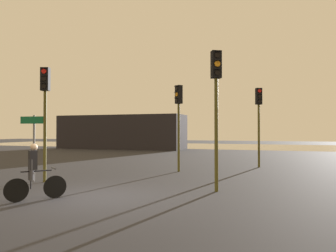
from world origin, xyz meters
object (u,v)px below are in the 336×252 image
traffic_light_near_right (216,94)px  cyclist (34,172)px  distant_building (121,132)px  traffic_light_near_left (45,102)px  traffic_light_center (179,111)px  direction_sign_post (34,138)px  traffic_light_far_right (259,112)px

traffic_light_near_right → cyclist: traffic_light_near_right is taller
distant_building → traffic_light_near_left: (8.44, -22.62, 1.22)m
traffic_light_near_left → traffic_light_center: (3.92, 4.84, -0.15)m
cyclist → traffic_light_near_right: bearing=70.9°
direction_sign_post → cyclist: bearing=123.0°
traffic_light_near_left → traffic_light_center: traffic_light_near_left is taller
direction_sign_post → cyclist: (2.51, -2.81, -0.88)m
distant_building → traffic_light_center: 21.68m
traffic_light_near_left → traffic_light_far_right: (7.50, 8.11, -0.07)m
traffic_light_near_right → direction_sign_post: 7.33m
traffic_light_near_right → cyclist: size_ratio=2.85×
traffic_light_far_right → cyclist: (-5.51, -10.94, -2.20)m
traffic_light_far_right → cyclist: bearing=38.5°
traffic_light_near_left → direction_sign_post: traffic_light_near_left is taller
traffic_light_near_right → traffic_light_center: bearing=-87.7°
traffic_light_far_right → traffic_light_near_right: (-0.84, -7.87, 0.18)m
traffic_light_far_right → traffic_light_near_right: 7.92m
traffic_light_far_right → traffic_light_near_right: bearing=59.1°
distant_building → traffic_light_far_right: size_ratio=3.32×
traffic_light_near_left → cyclist: bearing=108.0°
distant_building → cyclist: 27.52m
traffic_light_near_left → cyclist: traffic_light_near_left is taller
traffic_light_center → traffic_light_far_right: bearing=-103.2°
distant_building → traffic_light_near_right: bearing=-56.0°
distant_building → cyclist: (10.43, -25.44, -1.05)m
distant_building → cyclist: bearing=-67.7°
distant_building → cyclist: size_ratio=8.88×
traffic_light_near_left → traffic_light_center: size_ratio=1.05×
distant_building → traffic_light_center: (12.36, -17.77, 1.07)m
distant_building → traffic_light_center: traffic_light_center is taller
traffic_light_far_right → traffic_light_near_left: bearing=22.5°
traffic_light_near_left → cyclist: (1.99, -2.83, -2.27)m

